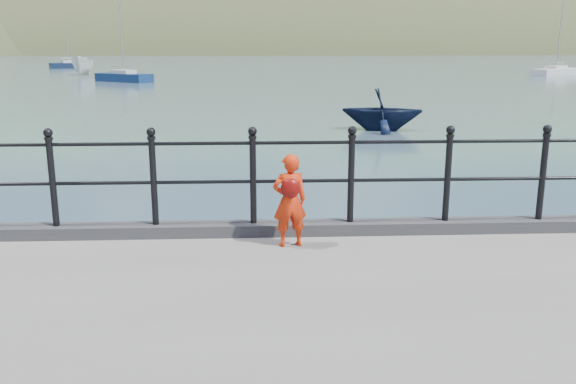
{
  "coord_description": "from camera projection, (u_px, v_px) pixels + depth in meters",
  "views": [
    {
      "loc": [
        -0.53,
        -7.39,
        3.32
      ],
      "look_at": [
        -0.18,
        -0.2,
        1.55
      ],
      "focal_mm": 38.0,
      "sensor_mm": 36.0,
      "label": 1
    }
  ],
  "objects": [
    {
      "name": "child",
      "position": [
        290.0,
        200.0,
        7.02
      ],
      "size": [
        0.44,
        0.35,
        1.09
      ],
      "rotation": [
        0.0,
        0.0,
        3.33
      ],
      "color": "red",
      "rests_on": "quay"
    },
    {
      "name": "kerb",
      "position": [
        302.0,
        228.0,
        7.58
      ],
      "size": [
        60.0,
        0.3,
        0.15
      ],
      "primitive_type": "cube",
      "color": "#28282B",
      "rests_on": "quay"
    },
    {
      "name": "launch_white",
      "position": [
        83.0,
        65.0,
        63.12
      ],
      "size": [
        2.32,
        5.22,
        1.96
      ],
      "primitive_type": "imported",
      "rotation": [
        0.0,
        0.0,
        0.08
      ],
      "color": "silver",
      "rests_on": "ground"
    },
    {
      "name": "sailboat_left",
      "position": [
        69.0,
        66.0,
        79.32
      ],
      "size": [
        4.87,
        3.56,
        6.94
      ],
      "rotation": [
        0.0,
        0.0,
        0.5
      ],
      "color": "black",
      "rests_on": "ground"
    },
    {
      "name": "sailboat_port",
      "position": [
        124.0,
        78.0,
        52.49
      ],
      "size": [
        5.46,
        4.67,
        8.03
      ],
      "rotation": [
        0.0,
        0.0,
        -0.63
      ],
      "color": "#12294F",
      "rests_on": "ground"
    },
    {
      "name": "launch_navy",
      "position": [
        382.0,
        110.0,
        23.42
      ],
      "size": [
        3.54,
        3.22,
        1.6
      ],
      "primitive_type": "imported",
      "rotation": [
        0.0,
        0.0,
        1.35
      ],
      "color": "black",
      "rests_on": "ground"
    },
    {
      "name": "railing",
      "position": [
        302.0,
        169.0,
        7.4
      ],
      "size": [
        18.11,
        0.11,
        1.2
      ],
      "color": "black",
      "rests_on": "kerb"
    },
    {
      "name": "far_shore",
      "position": [
        354.0,
        108.0,
        247.39
      ],
      "size": [
        830.0,
        200.0,
        156.0
      ],
      "color": "#333A21",
      "rests_on": "ground"
    },
    {
      "name": "ground",
      "position": [
        301.0,
        303.0,
        7.98
      ],
      "size": [
        600.0,
        600.0,
        0.0
      ],
      "primitive_type": "plane",
      "color": "#2D4251",
      "rests_on": "ground"
    },
    {
      "name": "sailboat_far",
      "position": [
        556.0,
        72.0,
        62.29
      ],
      "size": [
        6.43,
        5.27,
        9.39
      ],
      "rotation": [
        0.0,
        0.0,
        0.61
      ],
      "color": "beige",
      "rests_on": "ground"
    }
  ]
}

